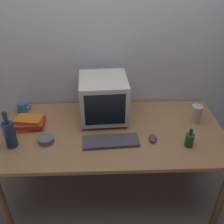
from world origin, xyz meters
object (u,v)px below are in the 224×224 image
Objects in this scene: book_stack at (29,122)px; mug at (22,107)px; computer_mouse at (153,138)px; keyboard at (111,141)px; cd_spindle at (46,140)px; crt_monitor at (104,98)px; metal_canister at (196,114)px; bottle_short at (189,140)px; bottle_tall at (9,134)px.

book_stack is 0.26m from mug.
mug is at bearing 116.50° from book_stack.
computer_mouse is 1.00m from book_stack.
keyboard is 3.50× the size of cd_spindle.
crt_monitor reaches higher than cd_spindle.
book_stack is at bearing -169.70° from crt_monitor.
book_stack is at bearing -178.67° from metal_canister.
bottle_short is at bearing -114.87° from metal_canister.
mug is 1.50m from metal_canister.
bottle_short is at bearing -12.73° from book_stack.
cd_spindle is (0.28, -0.43, -0.02)m from mug.
bottle_tall is at bearing -169.81° from metal_canister.
bottle_tall is at bearing 177.86° from bottle_short.
book_stack is at bearing 167.27° from bottle_short.
keyboard is 0.58m from bottle_short.
bottle_short reaches higher than mug.
bottle_tall is 1.23× the size of book_stack.
book_stack is (-0.65, 0.22, 0.03)m from keyboard.
book_stack reaches higher than computer_mouse.
cd_spindle is (-0.81, 0.01, 0.00)m from computer_mouse.
computer_mouse is (0.37, -0.31, -0.17)m from crt_monitor.
metal_canister reaches higher than mug.
mug is (-1.09, 0.43, 0.03)m from computer_mouse.
metal_canister reaches higher than keyboard.
book_stack is at bearing 71.14° from bottle_tall.
computer_mouse reaches higher than keyboard.
bottle_short is 1.07m from cd_spindle.
metal_canister is (1.49, -0.20, 0.03)m from mug.
crt_monitor is 0.56m from cd_spindle.
book_stack reaches higher than cd_spindle.
cd_spindle is at bearing -50.01° from book_stack.
crt_monitor is at bearing 94.60° from keyboard.
keyboard is 0.69m from book_stack.
crt_monitor reaches higher than bottle_short.
crt_monitor is 0.96× the size of keyboard.
computer_mouse is 0.83× the size of mug.
bottle_tall is at bearing -153.64° from crt_monitor.
crt_monitor is at bearing 10.30° from book_stack.
mug is (-0.04, 0.46, -0.07)m from bottle_tall.
metal_canister is at bearing 65.13° from bottle_short.
computer_mouse is at bearing 163.86° from bottle_short.
mug is at bearing 145.88° from keyboard.
mug reaches higher than computer_mouse.
book_stack is 0.26m from cd_spindle.
metal_canister is (0.77, -0.08, -0.12)m from crt_monitor.
bottle_tall is at bearing -175.28° from computer_mouse.
keyboard is (0.05, -0.33, -0.18)m from crt_monitor.
metal_canister reaches higher than computer_mouse.
mug is 1.00× the size of cd_spindle.
crt_monitor reaches higher than computer_mouse.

